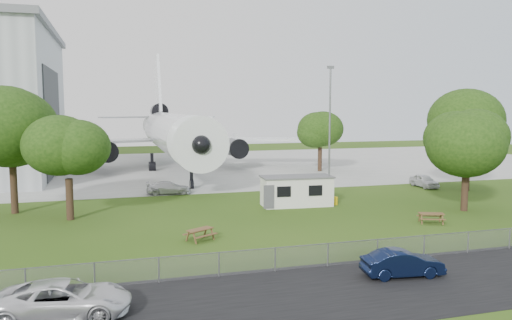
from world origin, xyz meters
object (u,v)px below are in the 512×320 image
object	(u,v)px
car_centre_sedan	(402,264)
picnic_east	(431,223)
airliner	(172,131)
site_cabin	(297,191)
picnic_west	(200,240)

from	to	relation	value
car_centre_sedan	picnic_east	bearing A→B (deg)	-35.21
airliner	site_cabin	world-z (taller)	airliner
site_cabin	picnic_west	world-z (taller)	site_cabin
site_cabin	picnic_west	bearing A→B (deg)	-138.20
picnic_west	car_centre_sedan	size ratio (longest dim) A/B	0.44
site_cabin	car_centre_sedan	xyz separation A→B (m)	(-1.45, -18.82, -0.63)
site_cabin	picnic_west	xyz separation A→B (m)	(-10.13, -9.05, -1.31)
picnic_east	car_centre_sedan	xyz separation A→B (m)	(-8.66, -9.75, 0.68)
picnic_west	car_centre_sedan	distance (m)	13.08
airliner	picnic_east	size ratio (longest dim) A/B	26.52
picnic_west	car_centre_sedan	world-z (taller)	car_centre_sedan
car_centre_sedan	picnic_west	bearing A→B (deg)	47.99
picnic_west	picnic_east	distance (m)	17.33
picnic_west	car_centre_sedan	bearing A→B (deg)	-79.19
airliner	picnic_west	world-z (taller)	airliner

